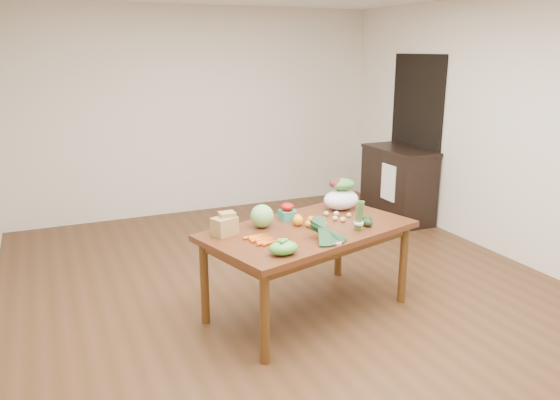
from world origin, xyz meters
name	(u,v)px	position (x,y,z in m)	size (l,w,h in m)	color
floor	(293,295)	(0.00, 0.00, 0.00)	(6.00, 6.00, 0.00)	#4E2E1B
room_walls	(294,148)	(0.00, 0.00, 1.35)	(5.02, 6.02, 2.70)	silver
dining_table	(308,270)	(-0.02, -0.33, 0.38)	(1.69, 0.94, 0.75)	#562714
doorway_dark	(415,138)	(2.48, 1.60, 1.05)	(0.02, 1.00, 2.10)	black
cabinet	(398,184)	(2.22, 1.55, 0.47)	(0.52, 1.02, 0.94)	black
dish_towel	(388,183)	(1.96, 1.40, 0.55)	(0.02, 0.28, 0.45)	white
paper_bag	(224,224)	(-0.71, -0.22, 0.84)	(0.25, 0.20, 0.17)	#A17948
cabbage	(262,216)	(-0.37, -0.16, 0.85)	(0.19, 0.19, 0.19)	#90C370
strawberry_basket_a	(287,213)	(-0.09, -0.05, 0.81)	(0.12, 0.12, 0.11)	#AD110B
strawberry_basket_b	(289,211)	(-0.04, 0.03, 0.80)	(0.10, 0.10, 0.09)	red
orange_a	(298,221)	(-0.08, -0.25, 0.79)	(0.09, 0.09, 0.09)	#FFA60F
orange_b	(298,219)	(-0.05, -0.18, 0.79)	(0.08, 0.08, 0.08)	#E6520E
orange_c	(312,221)	(0.02, -0.30, 0.79)	(0.09, 0.09, 0.09)	#E8520E
mandarin_cluster	(316,223)	(0.03, -0.35, 0.79)	(0.18, 0.18, 0.09)	orange
carrots	(263,239)	(-0.48, -0.46, 0.76)	(0.22, 0.24, 0.03)	orange
snap_pea_bag	(284,248)	(-0.45, -0.79, 0.80)	(0.22, 0.16, 0.10)	green
kale_bunch	(329,232)	(-0.03, -0.69, 0.83)	(0.32, 0.40, 0.16)	#16321B
asparagus_bundle	(359,216)	(0.31, -0.56, 0.88)	(0.08, 0.08, 0.25)	#54833C
potato_a	(335,218)	(0.27, -0.25, 0.77)	(0.05, 0.04, 0.04)	#D9C47D
potato_b	(343,220)	(0.31, -0.31, 0.77)	(0.05, 0.05, 0.04)	tan
potato_c	(336,214)	(0.34, -0.14, 0.77)	(0.05, 0.05, 0.04)	tan
potato_d	(326,214)	(0.26, -0.10, 0.77)	(0.05, 0.04, 0.04)	tan
potato_e	(349,215)	(0.43, -0.21, 0.77)	(0.04, 0.04, 0.04)	#CBBF75
avocado_a	(367,223)	(0.43, -0.50, 0.78)	(0.07, 0.10, 0.07)	black
avocado_b	(367,219)	(0.49, -0.40, 0.78)	(0.07, 0.10, 0.07)	black
salad_bag	(341,196)	(0.48, 0.03, 0.88)	(0.33, 0.25, 0.26)	white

